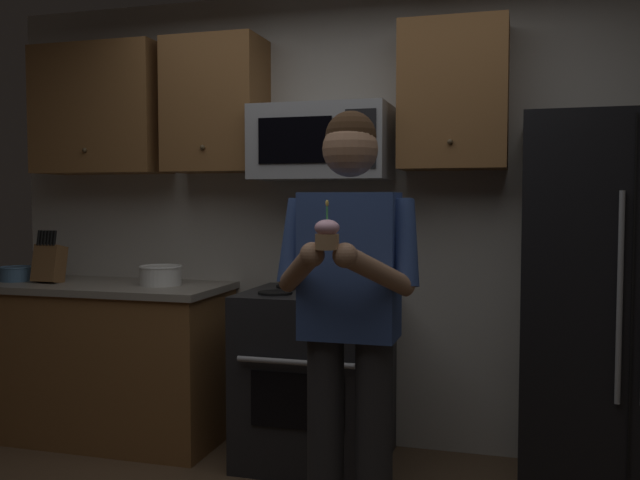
{
  "coord_description": "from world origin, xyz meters",
  "views": [
    {
      "loc": [
        0.9,
        -2.2,
        1.41
      ],
      "look_at": [
        0.12,
        0.49,
        1.25
      ],
      "focal_mm": 39.26,
      "sensor_mm": 36.0,
      "label": 1
    }
  ],
  "objects_px": {
    "bowl_small_colored": "(16,273)",
    "person": "(349,305)",
    "bowl_large_white": "(161,275)",
    "cupcake": "(327,234)",
    "microwave": "(322,143)",
    "knife_block": "(49,263)",
    "refrigerator": "(620,309)",
    "oven_range": "(316,376)"
  },
  "relations": [
    {
      "from": "oven_range",
      "to": "knife_block",
      "type": "bearing_deg",
      "value": -178.96
    },
    {
      "from": "knife_block",
      "to": "person",
      "type": "height_order",
      "value": "person"
    },
    {
      "from": "microwave",
      "to": "person",
      "type": "xyz_separation_m",
      "value": [
        0.4,
        -1.0,
        -0.72
      ]
    },
    {
      "from": "bowl_small_colored",
      "to": "person",
      "type": "relative_size",
      "value": 0.11
    },
    {
      "from": "microwave",
      "to": "cupcake",
      "type": "relative_size",
      "value": 4.26
    },
    {
      "from": "refrigerator",
      "to": "cupcake",
      "type": "distance_m",
      "value": 1.66
    },
    {
      "from": "bowl_large_white",
      "to": "bowl_small_colored",
      "type": "distance_m",
      "value": 0.95
    },
    {
      "from": "cupcake",
      "to": "microwave",
      "type": "bearing_deg",
      "value": 106.63
    },
    {
      "from": "oven_range",
      "to": "refrigerator",
      "type": "xyz_separation_m",
      "value": [
        1.5,
        -0.04,
        0.44
      ]
    },
    {
      "from": "bowl_small_colored",
      "to": "person",
      "type": "height_order",
      "value": "person"
    },
    {
      "from": "oven_range",
      "to": "cupcake",
      "type": "height_order",
      "value": "cupcake"
    },
    {
      "from": "refrigerator",
      "to": "cupcake",
      "type": "relative_size",
      "value": 10.35
    },
    {
      "from": "refrigerator",
      "to": "cupcake",
      "type": "xyz_separation_m",
      "value": [
        -1.1,
        -1.17,
        0.39
      ]
    },
    {
      "from": "microwave",
      "to": "bowl_small_colored",
      "type": "relative_size",
      "value": 3.87
    },
    {
      "from": "knife_block",
      "to": "cupcake",
      "type": "xyz_separation_m",
      "value": [
        2.04,
        -1.18,
        0.25
      ]
    },
    {
      "from": "person",
      "to": "cupcake",
      "type": "bearing_deg",
      "value": -90.0
    },
    {
      "from": "oven_range",
      "to": "cupcake",
      "type": "bearing_deg",
      "value": -71.83
    },
    {
      "from": "microwave",
      "to": "bowl_small_colored",
      "type": "height_order",
      "value": "microwave"
    },
    {
      "from": "knife_block",
      "to": "bowl_large_white",
      "type": "bearing_deg",
      "value": 4.99
    },
    {
      "from": "oven_range",
      "to": "bowl_small_colored",
      "type": "relative_size",
      "value": 4.87
    },
    {
      "from": "bowl_large_white",
      "to": "cupcake",
      "type": "relative_size",
      "value": 1.41
    },
    {
      "from": "microwave",
      "to": "knife_block",
      "type": "relative_size",
      "value": 2.31
    },
    {
      "from": "person",
      "to": "cupcake",
      "type": "height_order",
      "value": "person"
    },
    {
      "from": "knife_block",
      "to": "refrigerator",
      "type": "bearing_deg",
      "value": -0.17
    },
    {
      "from": "oven_range",
      "to": "bowl_large_white",
      "type": "bearing_deg",
      "value": 178.07
    },
    {
      "from": "bowl_small_colored",
      "to": "cupcake",
      "type": "height_order",
      "value": "cupcake"
    },
    {
      "from": "refrigerator",
      "to": "bowl_small_colored",
      "type": "relative_size",
      "value": 9.41
    },
    {
      "from": "microwave",
      "to": "knife_block",
      "type": "distance_m",
      "value": 1.79
    },
    {
      "from": "oven_range",
      "to": "microwave",
      "type": "relative_size",
      "value": 1.26
    },
    {
      "from": "oven_range",
      "to": "microwave",
      "type": "height_order",
      "value": "microwave"
    },
    {
      "from": "bowl_small_colored",
      "to": "cupcake",
      "type": "distance_m",
      "value": 2.59
    },
    {
      "from": "knife_block",
      "to": "bowl_large_white",
      "type": "relative_size",
      "value": 1.3
    },
    {
      "from": "cupcake",
      "to": "oven_range",
      "type": "bearing_deg",
      "value": 108.17
    },
    {
      "from": "refrigerator",
      "to": "bowl_small_colored",
      "type": "bearing_deg",
      "value": 179.78
    },
    {
      "from": "knife_block",
      "to": "bowl_small_colored",
      "type": "height_order",
      "value": "knife_block"
    },
    {
      "from": "oven_range",
      "to": "cupcake",
      "type": "relative_size",
      "value": 5.36
    },
    {
      "from": "person",
      "to": "cupcake",
      "type": "relative_size",
      "value": 10.13
    },
    {
      "from": "bowl_small_colored",
      "to": "person",
      "type": "xyz_separation_m",
      "value": [
        2.28,
        -0.85,
        0.03
      ]
    },
    {
      "from": "bowl_large_white",
      "to": "bowl_small_colored",
      "type": "xyz_separation_m",
      "value": [
        -0.94,
        -0.06,
        -0.01
      ]
    },
    {
      "from": "refrigerator",
      "to": "knife_block",
      "type": "bearing_deg",
      "value": 179.83
    },
    {
      "from": "bowl_large_white",
      "to": "cupcake",
      "type": "xyz_separation_m",
      "value": [
        1.34,
        -1.24,
        0.31
      ]
    },
    {
      "from": "person",
      "to": "refrigerator",
      "type": "bearing_deg",
      "value": 37.35
    }
  ]
}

